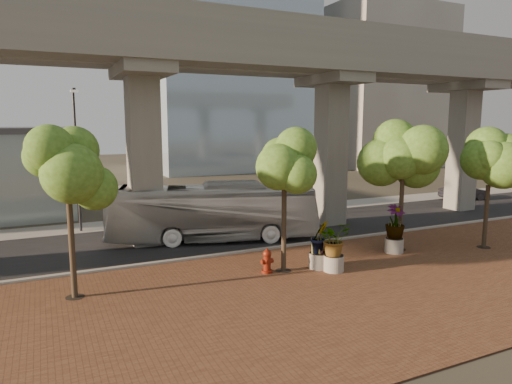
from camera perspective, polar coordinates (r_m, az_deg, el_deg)
name	(u,v)px	position (r m, az deg, el deg)	size (l,w,h in m)	color
ground	(261,240)	(26.04, 0.60, -6.07)	(160.00, 160.00, 0.00)	#353126
brick_plaza	(346,284)	(19.47, 11.13, -11.26)	(70.00, 13.00, 0.06)	brown
asphalt_road	(246,233)	(27.80, -1.20, -5.09)	(90.00, 8.00, 0.04)	black
curb_strip	(277,248)	(24.30, 2.68, -6.96)	(70.00, 0.25, 0.16)	#9D9B93
far_sidewalk	(215,216)	(32.78, -5.13, -3.01)	(90.00, 3.00, 0.06)	#9D9B93
transit_viaduct	(246,111)	(27.02, -1.25, 10.06)	(72.00, 5.60, 12.40)	gray
midrise_block	(377,89)	(76.64, 14.92, 12.32)	(18.00, 16.00, 24.00)	#A8A397
transit_bus	(213,213)	(25.75, -5.38, -2.57)	(2.74, 11.67, 3.25)	silver
parked_car	(464,192)	(43.44, 24.55, -0.05)	(1.41, 4.06, 1.34)	black
fire_hydrant	(267,261)	(20.29, 1.39, -8.63)	(0.54, 0.49, 1.09)	maroon
planter_front	(334,241)	(20.56, 9.76, -6.10)	(2.03, 2.03, 2.23)	gray
planter_right	(395,224)	(24.17, 16.99, -3.84)	(2.30, 2.30, 2.46)	gray
planter_left	(319,239)	(20.87, 7.91, -5.87)	(2.02, 2.02, 2.22)	gray
street_tree_far_west	(67,173)	(17.95, -22.51, 2.23)	(3.81, 3.81, 6.50)	#413325
street_tree_near_west	(284,164)	(19.76, 3.58, 3.57)	(3.24, 3.24, 6.31)	#413325
street_tree_near_east	(404,156)	(24.37, 17.96, 4.27)	(3.81, 3.81, 6.63)	#413325
street_tree_far_east	(490,164)	(26.56, 27.20, 3.11)	(3.80, 3.80, 6.18)	#413325
streetlamp_west	(77,150)	(29.29, -21.52, 4.85)	(0.42, 1.24, 8.55)	#2E2E33
streetlamp_east	(318,154)	(34.00, 7.77, 4.72)	(0.37, 1.08, 7.45)	#303136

